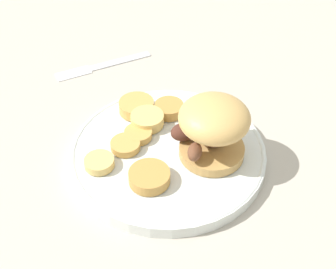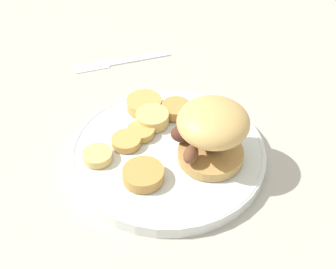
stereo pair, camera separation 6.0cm
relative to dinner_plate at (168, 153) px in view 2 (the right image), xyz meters
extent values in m
plane|color=#B2A899|center=(0.00, 0.00, -0.01)|extent=(4.00, 4.00, 0.00)
cylinder|color=silver|center=(0.00, 0.00, 0.00)|extent=(0.26, 0.26, 0.02)
torus|color=silver|center=(0.00, 0.00, 0.01)|extent=(0.26, 0.26, 0.01)
cylinder|color=tan|center=(-0.05, 0.02, 0.02)|extent=(0.09, 0.09, 0.01)
ellipsoid|color=brown|center=(-0.02, 0.04, 0.04)|extent=(0.03, 0.03, 0.02)
ellipsoid|color=#4C281E|center=(-0.02, 0.00, 0.03)|extent=(0.04, 0.03, 0.02)
ellipsoid|color=#563323|center=(-0.06, 0.01, 0.03)|extent=(0.03, 0.04, 0.01)
ellipsoid|color=#563323|center=(-0.05, 0.01, 0.03)|extent=(0.05, 0.05, 0.02)
ellipsoid|color=tan|center=(-0.05, 0.02, 0.07)|extent=(0.09, 0.09, 0.05)
cylinder|color=tan|center=(0.03, -0.03, 0.01)|extent=(0.04, 0.04, 0.01)
cylinder|color=tan|center=(0.05, -0.01, 0.01)|extent=(0.04, 0.04, 0.01)
cylinder|color=#BC8942|center=(-0.02, -0.07, 0.02)|extent=(0.04, 0.04, 0.01)
cylinder|color=#DBB766|center=(0.09, 0.01, 0.01)|extent=(0.04, 0.04, 0.01)
cylinder|color=#DBB766|center=(0.02, -0.05, 0.02)|extent=(0.05, 0.05, 0.02)
cylinder|color=tan|center=(0.03, -0.09, 0.02)|extent=(0.05, 0.05, 0.02)
cylinder|color=#BC8942|center=(0.04, 0.05, 0.02)|extent=(0.05, 0.05, 0.01)
cube|color=silver|center=(0.03, -0.25, -0.01)|extent=(0.11, 0.04, 0.00)
cube|color=silver|center=(0.11, -0.23, -0.01)|extent=(0.06, 0.04, 0.00)
camera|label=1|loc=(0.10, 0.43, 0.44)|focal=50.00mm
camera|label=2|loc=(0.04, 0.44, 0.44)|focal=50.00mm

